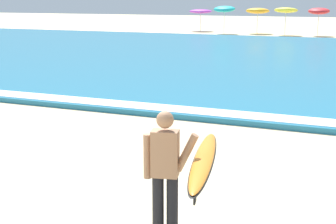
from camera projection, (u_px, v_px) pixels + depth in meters
sea at (295, 59)px, 25.23m from camera, size 120.00×28.00×0.14m
surf_foam at (216, 112)px, 13.16m from camera, size 120.00×0.81×0.01m
surfer_with_board at (182, 166)px, 6.30m from camera, size 1.15×2.43×1.73m
beach_umbrella_0 at (201, 11)px, 47.07m from camera, size 2.14×2.14×2.03m
beach_umbrella_1 at (224, 9)px, 43.62m from camera, size 1.89×1.93×2.47m
beach_umbrella_2 at (258, 11)px, 43.86m from camera, size 2.05×2.07×2.27m
beach_umbrella_3 at (286, 10)px, 41.82m from camera, size 1.95×1.97×2.36m
beach_umbrella_4 at (319, 11)px, 41.20m from camera, size 1.74×1.77×2.34m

